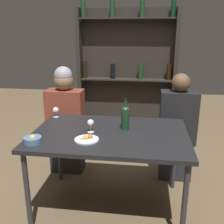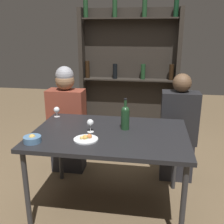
{
  "view_description": "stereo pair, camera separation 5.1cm",
  "coord_description": "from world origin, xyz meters",
  "px_view_note": "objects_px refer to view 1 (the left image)",
  "views": [
    {
      "loc": [
        0.31,
        -2.17,
        1.66
      ],
      "look_at": [
        0.0,
        0.14,
        0.93
      ],
      "focal_mm": 42.0,
      "sensor_mm": 36.0,
      "label": 1
    },
    {
      "loc": [
        0.36,
        -2.17,
        1.66
      ],
      "look_at": [
        0.0,
        0.14,
        0.93
      ],
      "focal_mm": 42.0,
      "sensor_mm": 36.0,
      "label": 2
    }
  ],
  "objects_px": {
    "snack_bowl": "(33,140)",
    "seated_person_right": "(177,131)",
    "wine_bottle": "(125,116)",
    "seated_person_left": "(66,122)",
    "wine_glass_1": "(91,123)",
    "food_plate_0": "(87,139)",
    "wine_glass_0": "(56,111)"
  },
  "relations": [
    {
      "from": "wine_bottle",
      "to": "wine_glass_1",
      "type": "relative_size",
      "value": 2.41
    },
    {
      "from": "wine_glass_0",
      "to": "seated_person_right",
      "type": "distance_m",
      "value": 1.36
    },
    {
      "from": "wine_bottle",
      "to": "seated_person_right",
      "type": "distance_m",
      "value": 0.83
    },
    {
      "from": "food_plate_0",
      "to": "seated_person_left",
      "type": "bearing_deg",
      "value": 118.26
    },
    {
      "from": "snack_bowl",
      "to": "seated_person_left",
      "type": "height_order",
      "value": "seated_person_left"
    },
    {
      "from": "wine_bottle",
      "to": "seated_person_left",
      "type": "xyz_separation_m",
      "value": [
        -0.75,
        0.53,
        -0.28
      ]
    },
    {
      "from": "wine_glass_0",
      "to": "wine_glass_1",
      "type": "height_order",
      "value": "wine_glass_1"
    },
    {
      "from": "wine_bottle",
      "to": "wine_glass_0",
      "type": "relative_size",
      "value": 2.73
    },
    {
      "from": "wine_glass_1",
      "to": "seated_person_left",
      "type": "xyz_separation_m",
      "value": [
        -0.45,
        0.66,
        -0.24
      ]
    },
    {
      "from": "wine_bottle",
      "to": "wine_glass_1",
      "type": "bearing_deg",
      "value": -157.55
    },
    {
      "from": "wine_bottle",
      "to": "wine_glass_1",
      "type": "xyz_separation_m",
      "value": [
        -0.3,
        -0.12,
        -0.04
      ]
    },
    {
      "from": "seated_person_right",
      "to": "food_plate_0",
      "type": "bearing_deg",
      "value": -135.01
    },
    {
      "from": "wine_bottle",
      "to": "wine_glass_0",
      "type": "xyz_separation_m",
      "value": [
        -0.76,
        0.25,
        -0.05
      ]
    },
    {
      "from": "wine_glass_1",
      "to": "seated_person_right",
      "type": "relative_size",
      "value": 0.1
    },
    {
      "from": "food_plate_0",
      "to": "seated_person_right",
      "type": "height_order",
      "value": "seated_person_right"
    },
    {
      "from": "food_plate_0",
      "to": "wine_bottle",
      "type": "bearing_deg",
      "value": 45.82
    },
    {
      "from": "wine_glass_0",
      "to": "seated_person_right",
      "type": "bearing_deg",
      "value": 12.24
    },
    {
      "from": "seated_person_right",
      "to": "wine_glass_1",
      "type": "bearing_deg",
      "value": -142.04
    },
    {
      "from": "seated_person_left",
      "to": "wine_glass_1",
      "type": "bearing_deg",
      "value": -55.86
    },
    {
      "from": "seated_person_left",
      "to": "seated_person_right",
      "type": "distance_m",
      "value": 1.29
    },
    {
      "from": "wine_bottle",
      "to": "seated_person_right",
      "type": "height_order",
      "value": "seated_person_right"
    },
    {
      "from": "wine_bottle",
      "to": "food_plate_0",
      "type": "bearing_deg",
      "value": -134.18
    },
    {
      "from": "food_plate_0",
      "to": "snack_bowl",
      "type": "xyz_separation_m",
      "value": [
        -0.42,
        -0.11,
        0.02
      ]
    },
    {
      "from": "snack_bowl",
      "to": "seated_person_right",
      "type": "distance_m",
      "value": 1.6
    },
    {
      "from": "wine_glass_0",
      "to": "seated_person_left",
      "type": "xyz_separation_m",
      "value": [
        0.01,
        0.28,
        -0.23
      ]
    },
    {
      "from": "food_plate_0",
      "to": "snack_bowl",
      "type": "bearing_deg",
      "value": -165.08
    },
    {
      "from": "wine_glass_0",
      "to": "food_plate_0",
      "type": "height_order",
      "value": "wine_glass_0"
    },
    {
      "from": "wine_bottle",
      "to": "snack_bowl",
      "type": "xyz_separation_m",
      "value": [
        -0.72,
        -0.42,
        -0.1
      ]
    },
    {
      "from": "wine_bottle",
      "to": "seated_person_right",
      "type": "xyz_separation_m",
      "value": [
        0.54,
        0.53,
        -0.33
      ]
    },
    {
      "from": "wine_glass_1",
      "to": "food_plate_0",
      "type": "distance_m",
      "value": 0.2
    },
    {
      "from": "wine_glass_1",
      "to": "food_plate_0",
      "type": "relative_size",
      "value": 0.59
    },
    {
      "from": "food_plate_0",
      "to": "seated_person_left",
      "type": "height_order",
      "value": "seated_person_left"
    }
  ]
}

